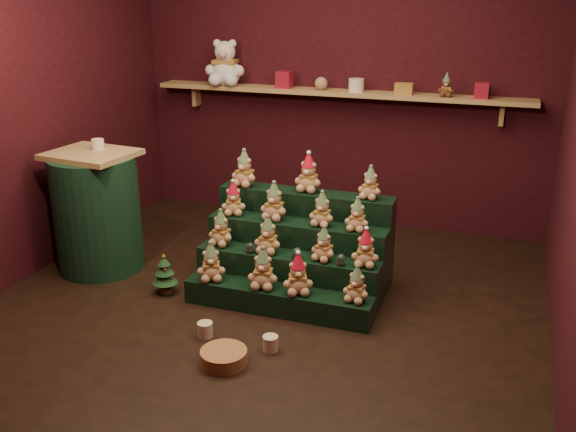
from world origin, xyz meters
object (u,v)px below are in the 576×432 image
at_px(mini_christmas_tree, 165,274).
at_px(mug_left, 205,330).
at_px(riser_tier_front, 277,300).
at_px(snow_globe_a, 250,248).
at_px(mug_right, 270,343).
at_px(white_bear, 225,57).
at_px(brown_bear, 446,85).
at_px(snow_globe_c, 341,260).
at_px(side_table, 97,212).
at_px(snow_globe_b, 297,254).
at_px(wicker_basket, 224,357).

xyz_separation_m(mini_christmas_tree, mug_left, (0.58, -0.50, -0.11)).
distance_m(riser_tier_front, snow_globe_a, 0.45).
xyz_separation_m(mug_right, white_bear, (-1.39, 2.43, 1.54)).
relative_size(snow_globe_a, brown_bear, 0.41).
relative_size(snow_globe_c, mug_left, 0.83).
bearing_deg(white_bear, mug_left, -79.23).
relative_size(riser_tier_front, side_table, 1.40).
xyz_separation_m(riser_tier_front, side_table, (-1.67, 0.25, 0.40)).
bearing_deg(mug_right, snow_globe_c, 67.49).
xyz_separation_m(side_table, white_bear, (0.43, 1.67, 1.10)).
bearing_deg(mug_left, snow_globe_b, 57.11).
xyz_separation_m(mug_left, mug_right, (0.48, -0.02, -0.00)).
relative_size(snow_globe_a, white_bear, 0.15).
height_order(snow_globe_c, mug_right, snow_globe_c).
bearing_deg(snow_globe_c, white_bear, 133.61).
distance_m(snow_globe_b, white_bear, 2.50).
bearing_deg(white_bear, brown_bear, -9.86).
xyz_separation_m(white_bear, brown_bear, (2.12, 0.00, -0.18)).
bearing_deg(side_table, brown_bear, 39.14).
height_order(riser_tier_front, snow_globe_c, snow_globe_c).
distance_m(mug_right, wicker_basket, 0.33).
distance_m(snow_globe_c, side_table, 2.10).
relative_size(mug_left, brown_bear, 0.53).
distance_m(riser_tier_front, mug_left, 0.60).
height_order(mini_christmas_tree, white_bear, white_bear).
bearing_deg(snow_globe_c, wicker_basket, -118.60).
distance_m(snow_globe_c, mini_christmas_tree, 1.38).
relative_size(snow_globe_b, mug_left, 0.87).
height_order(snow_globe_c, mug_left, snow_globe_c).
relative_size(snow_globe_a, snow_globe_b, 0.89).
relative_size(snow_globe_c, brown_bear, 0.44).
height_order(mini_christmas_tree, wicker_basket, mini_christmas_tree).
bearing_deg(snow_globe_b, brown_bear, 65.78).
xyz_separation_m(mini_christmas_tree, mug_right, (1.06, -0.51, -0.11)).
xyz_separation_m(wicker_basket, brown_bear, (0.96, 2.67, 1.37)).
height_order(side_table, brown_bear, brown_bear).
bearing_deg(snow_globe_a, side_table, 176.48).
bearing_deg(snow_globe_b, white_bear, 127.35).
relative_size(snow_globe_c, side_table, 0.09).
bearing_deg(riser_tier_front, snow_globe_b, 59.79).
distance_m(snow_globe_a, white_bear, 2.33).
bearing_deg(riser_tier_front, mug_left, -123.71).
distance_m(snow_globe_c, mug_left, 1.07).
bearing_deg(mug_right, brown_bear, 73.12).
height_order(snow_globe_a, wicker_basket, snow_globe_a).
bearing_deg(snow_globe_c, riser_tier_front, -159.37).
bearing_deg(snow_globe_a, riser_tier_front, -30.09).
bearing_deg(mug_right, wicker_basket, -132.35).
relative_size(wicker_basket, white_bear, 0.54).
distance_m(mug_right, brown_bear, 2.88).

